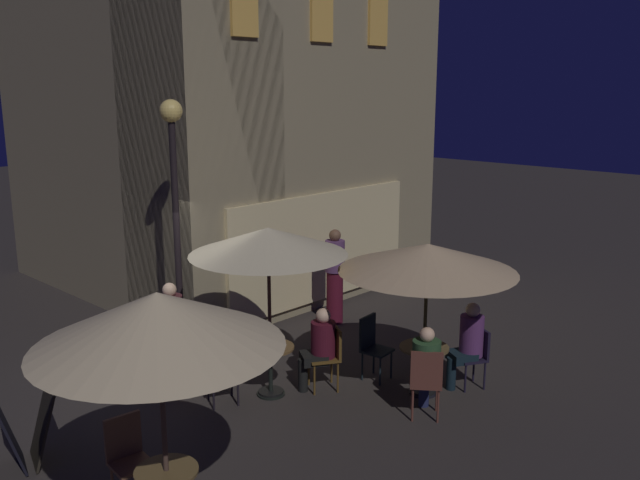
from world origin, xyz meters
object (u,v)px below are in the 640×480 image
cafe_table_0 (270,361)px  cafe_chair_1 (329,351)px  cafe_chair_2 (127,452)px  patron_standing_4 (172,339)px  street_lamp_near_corner (175,185)px  menu_sandwich_board (26,429)px  patio_umbrella_2 (427,258)px  cafe_table_2 (424,360)px  patio_umbrella_0 (268,242)px  cafe_chair_5 (476,352)px  patron_seated_1 (426,365)px  cafe_chair_4 (426,378)px  cafe_chair_0 (216,368)px  patron_seated_0 (320,344)px  patron_seated_2 (468,340)px  patio_umbrella_1 (158,320)px  cafe_chair_3 (372,342)px  patron_standing_3 (335,276)px

cafe_table_0 → cafe_chair_1: bearing=-32.1°
cafe_chair_2 → patron_standing_4: 2.59m
street_lamp_near_corner → menu_sandwich_board: (-2.80, -0.92, -2.44)m
menu_sandwich_board → cafe_chair_2: size_ratio=0.94×
patio_umbrella_2 → cafe_table_2: bearing=90.0°
patio_umbrella_0 → cafe_chair_2: bearing=-163.6°
patio_umbrella_2 → cafe_chair_1: bearing=126.5°
cafe_chair_5 → patron_seated_1: size_ratio=0.70×
menu_sandwich_board → cafe_chair_4: 4.89m
cafe_chair_1 → cafe_chair_5: cafe_chair_1 is taller
patron_seated_1 → cafe_chair_0: bearing=90.5°
menu_sandwich_board → cafe_chair_0: size_ratio=1.05×
patron_seated_0 → cafe_chair_1: bearing=-180.0°
cafe_chair_4 → patron_standing_4: (-1.83, 3.04, 0.24)m
cafe_chair_4 → patron_seated_0: size_ratio=0.80×
patron_standing_4 → patron_seated_2: bearing=-110.8°
cafe_chair_1 → patio_umbrella_2: bearing=158.6°
patio_umbrella_0 → patio_umbrella_1: size_ratio=0.96×
patron_standing_4 → cafe_chair_1: bearing=-109.1°
cafe_table_0 → patio_umbrella_1: 3.74m
patron_seated_1 → patio_umbrella_2: bearing=-0.0°
patio_umbrella_1 → patron_seated_1: 4.16m
cafe_table_0 → patron_seated_0: bearing=-32.1°
cafe_chair_1 → patron_seated_1: size_ratio=0.75×
cafe_chair_4 → cafe_table_2: bearing=0.0°
patio_umbrella_0 → patron_seated_0: bearing=-32.1°
street_lamp_near_corner → patron_seated_2: size_ratio=3.21×
patio_umbrella_0 → cafe_chair_5: 3.44m
cafe_chair_1 → cafe_table_2: bearing=158.6°
cafe_table_0 → cafe_chair_4: size_ratio=0.74×
cafe_chair_0 → cafe_chair_3: cafe_chair_3 is taller
patron_standing_4 → cafe_chair_4: bearing=-126.3°
cafe_table_2 → patron_standing_3: 3.24m
patio_umbrella_0 → cafe_chair_4: (0.90, -2.02, -1.65)m
patron_seated_2 → cafe_chair_2: bearing=16.9°
cafe_table_2 → patio_umbrella_1: patio_umbrella_1 is taller
cafe_chair_0 → cafe_chair_2: 2.33m
street_lamp_near_corner → patio_umbrella_1: street_lamp_near_corner is taller
cafe_chair_3 → patron_seated_0: 0.89m
street_lamp_near_corner → patio_umbrella_2: (1.91, -3.13, -0.90)m
cafe_chair_0 → cafe_chair_4: size_ratio=0.87×
patron_seated_0 → cafe_chair_2: bearing=39.4°
menu_sandwich_board → patio_umbrella_1: patio_umbrella_1 is taller
patio_umbrella_0 → cafe_chair_3: size_ratio=2.52×
street_lamp_near_corner → patron_seated_2: (2.52, -3.47, -2.17)m
cafe_table_0 → cafe_table_2: 2.17m
cafe_chair_4 → patron_seated_1: (0.11, 0.09, 0.12)m
cafe_chair_0 → cafe_chair_3: size_ratio=0.89×
street_lamp_near_corner → cafe_chair_4: bearing=-70.4°
cafe_table_0 → patron_standing_3: (2.86, 1.38, 0.38)m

